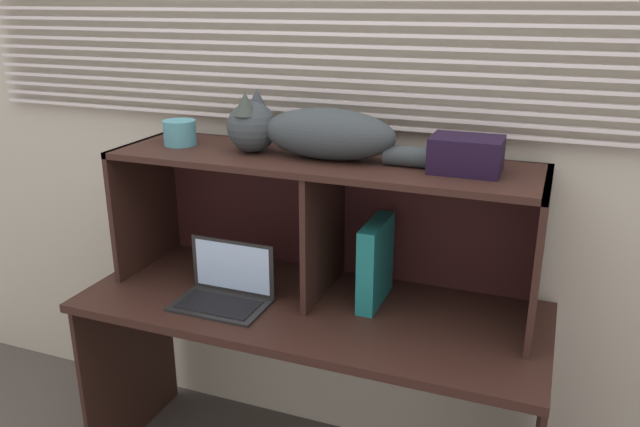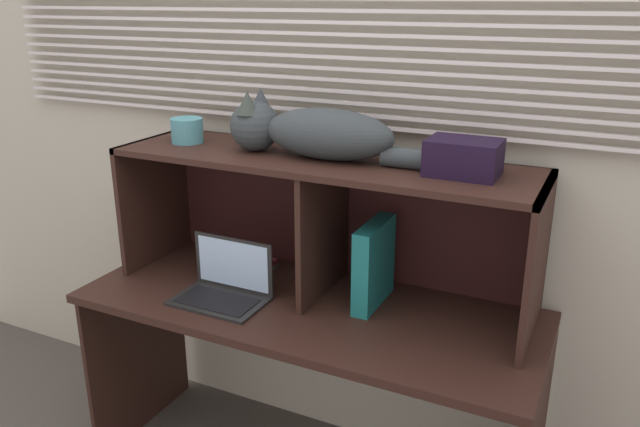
% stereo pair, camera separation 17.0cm
% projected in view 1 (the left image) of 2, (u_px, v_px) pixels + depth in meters
% --- Properties ---
extents(back_panel_with_blinds, '(4.40, 0.08, 2.50)m').
position_uv_depth(back_panel_with_blinds, '(345.00, 137.00, 2.32)').
color(back_panel_with_blinds, beige).
rests_on(back_panel_with_blinds, ground).
extents(desk, '(1.59, 0.63, 0.75)m').
position_uv_depth(desk, '(309.00, 339.00, 2.22)').
color(desk, black).
rests_on(desk, ground).
extents(hutch_shelf_unit, '(1.46, 0.41, 0.49)m').
position_uv_depth(hutch_shelf_unit, '(324.00, 197.00, 2.18)').
color(hutch_shelf_unit, black).
rests_on(hutch_shelf_unit, desk).
extents(cat, '(0.79, 0.18, 0.21)m').
position_uv_depth(cat, '(310.00, 132.00, 2.09)').
color(cat, '#31383B').
rests_on(cat, hutch_shelf_unit).
extents(laptop, '(0.32, 0.20, 0.20)m').
position_uv_depth(laptop, '(225.00, 290.00, 2.17)').
color(laptop, black).
rests_on(laptop, desk).
extents(binder_upright, '(0.06, 0.25, 0.29)m').
position_uv_depth(binder_upright, '(376.00, 262.00, 2.15)').
color(binder_upright, '#197172').
rests_on(binder_upright, desk).
extents(book_stack, '(0.16, 0.25, 0.03)m').
position_uv_depth(book_stack, '(241.00, 273.00, 2.37)').
color(book_stack, '#51654B').
rests_on(book_stack, desk).
extents(small_basket, '(0.12, 0.12, 0.09)m').
position_uv_depth(small_basket, '(180.00, 133.00, 2.27)').
color(small_basket, teal).
rests_on(small_basket, hutch_shelf_unit).
extents(storage_box, '(0.21, 0.16, 0.11)m').
position_uv_depth(storage_box, '(466.00, 155.00, 1.92)').
color(storage_box, black).
rests_on(storage_box, hutch_shelf_unit).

